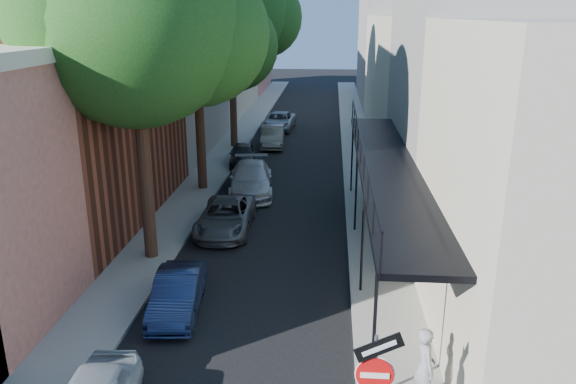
% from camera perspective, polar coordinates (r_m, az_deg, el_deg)
% --- Properties ---
extents(road_surface, '(6.00, 64.00, 0.01)m').
position_cam_1_polar(road_surface, '(38.37, 0.92, 5.48)').
color(road_surface, black).
rests_on(road_surface, ground).
extents(sidewalk_left, '(2.00, 64.00, 0.12)m').
position_cam_1_polar(sidewalk_left, '(38.80, -5.02, 5.63)').
color(sidewalk_left, gray).
rests_on(sidewalk_left, ground).
extents(sidewalk_right, '(2.00, 64.00, 0.12)m').
position_cam_1_polar(sidewalk_right, '(38.32, 6.92, 5.42)').
color(sidewalk_right, gray).
rests_on(sidewalk_right, ground).
extents(buildings_left, '(10.10, 59.10, 12.00)m').
position_cam_1_polar(buildings_left, '(38.13, -13.60, 12.43)').
color(buildings_left, tan).
rests_on(buildings_left, ground).
extents(buildings_right, '(9.80, 55.00, 10.00)m').
position_cam_1_polar(buildings_right, '(37.70, 14.96, 11.48)').
color(buildings_right, '#B8B098').
rests_on(buildings_right, ground).
extents(sign_post, '(0.89, 0.17, 2.99)m').
position_cam_1_polar(sign_post, '(10.41, 8.81, -18.33)').
color(sign_post, '#595B60').
rests_on(sign_post, ground).
extents(oak_near, '(7.48, 6.80, 11.42)m').
position_cam_1_polar(oak_near, '(18.57, -13.88, 16.45)').
color(oak_near, '#322014').
rests_on(oak_near, ground).
extents(oak_mid, '(6.60, 6.00, 10.20)m').
position_cam_1_polar(oak_mid, '(26.31, -8.40, 15.19)').
color(oak_mid, '#322014').
rests_on(oak_mid, ground).
extents(oak_far, '(7.70, 7.00, 11.90)m').
position_cam_1_polar(oak_far, '(35.15, -5.05, 17.85)').
color(oak_far, '#322014').
rests_on(oak_far, ground).
extents(parked_car_b, '(1.55, 3.59, 1.15)m').
position_cam_1_polar(parked_car_b, '(16.40, -11.16, -10.07)').
color(parked_car_b, '#152244').
rests_on(parked_car_b, ground).
extents(parked_car_c, '(2.05, 4.32, 1.19)m').
position_cam_1_polar(parked_car_c, '(21.92, -6.35, -2.50)').
color(parked_car_c, '#53555A').
rests_on(parked_car_c, ground).
extents(parked_car_d, '(2.54, 5.03, 1.40)m').
position_cam_1_polar(parked_car_d, '(26.39, -3.78, 1.32)').
color(parked_car_d, silver).
rests_on(parked_car_d, ground).
extents(parked_car_e, '(1.86, 3.68, 1.20)m').
position_cam_1_polar(parked_car_e, '(31.47, -4.65, 3.81)').
color(parked_car_e, black).
rests_on(parked_car_e, ground).
extents(parked_car_f, '(1.63, 4.04, 1.30)m').
position_cam_1_polar(parked_car_f, '(35.81, -1.58, 5.65)').
color(parked_car_f, slate).
rests_on(parked_car_f, ground).
extents(parked_car_g, '(2.38, 4.67, 1.26)m').
position_cam_1_polar(parked_car_g, '(41.13, -0.94, 7.20)').
color(parked_car_g, gray).
rests_on(parked_car_g, ground).
extents(pedestrian, '(0.53, 0.72, 1.81)m').
position_cam_1_polar(pedestrian, '(12.70, 13.74, -16.86)').
color(pedestrian, gray).
rests_on(pedestrian, sidewalk_right).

